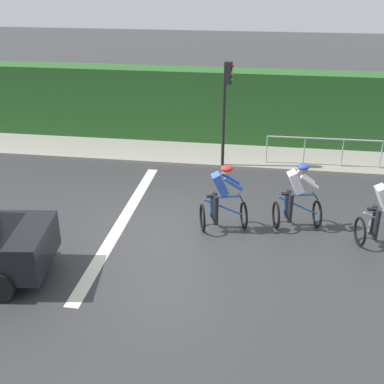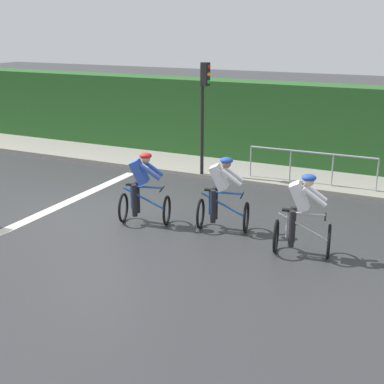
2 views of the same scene
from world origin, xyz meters
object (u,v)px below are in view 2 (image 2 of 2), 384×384
(pedestrian_railing_kerbside, at_px, (312,160))
(cyclist_second, at_px, (222,196))
(cyclist_lead, at_px, (301,217))
(cyclist_mid, at_px, (143,190))
(traffic_light_near_crossing, at_px, (204,103))

(pedestrian_railing_kerbside, bearing_deg, cyclist_second, -13.84)
(cyclist_lead, bearing_deg, cyclist_second, -106.09)
(cyclist_lead, distance_m, cyclist_mid, 3.67)
(cyclist_lead, bearing_deg, pedestrian_railing_kerbside, -168.74)
(cyclist_mid, xyz_separation_m, pedestrian_railing_kerbside, (-4.41, 2.76, -0.01))
(cyclist_second, relative_size, pedestrian_railing_kerbside, 0.47)
(cyclist_lead, height_order, pedestrian_railing_kerbside, cyclist_lead)
(cyclist_lead, bearing_deg, traffic_light_near_crossing, -136.12)
(cyclist_second, xyz_separation_m, cyclist_mid, (0.38, -1.77, 0.00))
(cyclist_lead, distance_m, traffic_light_near_crossing, 5.90)
(cyclist_lead, height_order, cyclist_second, same)
(cyclist_second, relative_size, traffic_light_near_crossing, 0.50)
(cyclist_second, bearing_deg, cyclist_lead, 73.91)
(cyclist_lead, xyz_separation_m, pedestrian_railing_kerbside, (-4.58, -0.91, -0.01))
(pedestrian_railing_kerbside, bearing_deg, cyclist_mid, -32.01)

